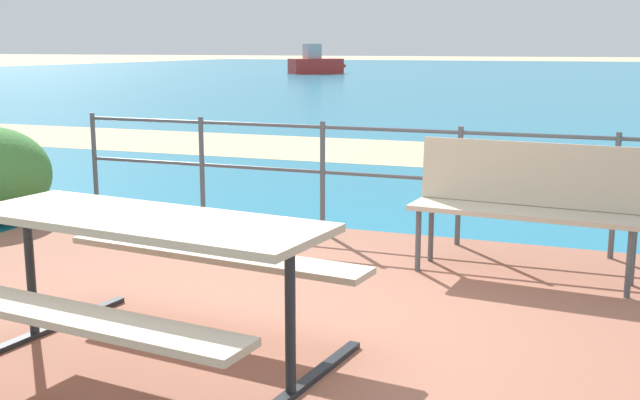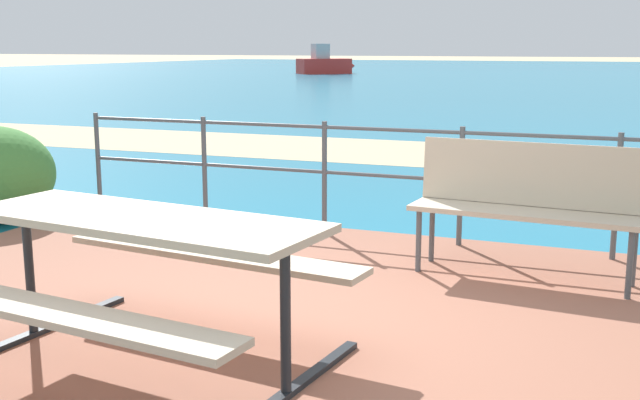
% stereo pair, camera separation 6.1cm
% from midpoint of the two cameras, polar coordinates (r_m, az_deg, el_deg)
% --- Properties ---
extents(ground_plane, '(240.00, 240.00, 0.00)m').
position_cam_midpoint_polar(ground_plane, '(4.54, -4.08, -10.31)').
color(ground_plane, tan).
extents(patio_paving, '(6.40, 5.20, 0.06)m').
position_cam_midpoint_polar(patio_paving, '(4.53, -4.09, -9.96)').
color(patio_paving, '#935B47').
rests_on(patio_paving, ground).
extents(sea_water, '(90.00, 90.00, 0.01)m').
position_cam_midpoint_polar(sea_water, '(43.89, 18.92, 8.40)').
color(sea_water, teal).
rests_on(sea_water, ground).
extents(beach_strip, '(54.03, 3.50, 0.01)m').
position_cam_midpoint_polar(beach_strip, '(12.17, 12.34, 3.08)').
color(beach_strip, tan).
rests_on(beach_strip, ground).
extents(picnic_table, '(2.03, 1.60, 0.77)m').
position_cam_midpoint_polar(picnic_table, '(4.01, -12.93, -3.87)').
color(picnic_table, '#BCAD93').
rests_on(picnic_table, patio_paving).
extents(park_bench, '(1.61, 0.54, 0.94)m').
position_cam_midpoint_polar(park_bench, '(5.65, 14.51, 0.26)').
color(park_bench, '#BCAD93').
rests_on(park_bench, patio_paving).
extents(railing_fence, '(5.94, 0.04, 0.97)m').
position_cam_midpoint_polar(railing_fence, '(6.54, 4.75, 2.41)').
color(railing_fence, '#4C5156').
rests_on(railing_fence, patio_paving).
extents(boat_near, '(3.35, 3.24, 1.75)m').
position_cam_midpoint_polar(boat_near, '(47.50, -0.26, 9.84)').
color(boat_near, red).
rests_on(boat_near, sea_water).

